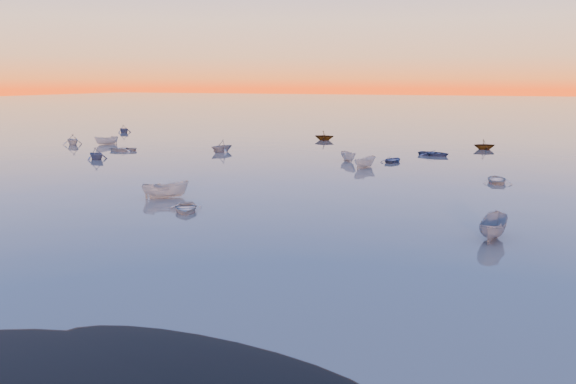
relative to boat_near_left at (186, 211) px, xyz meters
The scene contains 5 objects.
ground 76.41m from the boat_near_left, 84.10° to the left, with size 600.00×600.00×0.00m, color #685F56.
mud_lobes 26.21m from the boat_near_left, 72.55° to the right, with size 140.00×6.00×0.07m, color black, non-canonical shape.
moored_fleet 30.05m from the boat_near_left, 74.84° to the left, with size 124.00×58.00×1.20m, color silver, non-canonical shape.
boat_near_left is the anchor object (origin of this frame).
boat_near_center 6.11m from the boat_near_left, 138.37° to the left, with size 4.32×1.83×1.50m, color silver.
Camera 1 is at (16.50, -15.67, 10.78)m, focal length 35.00 mm.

